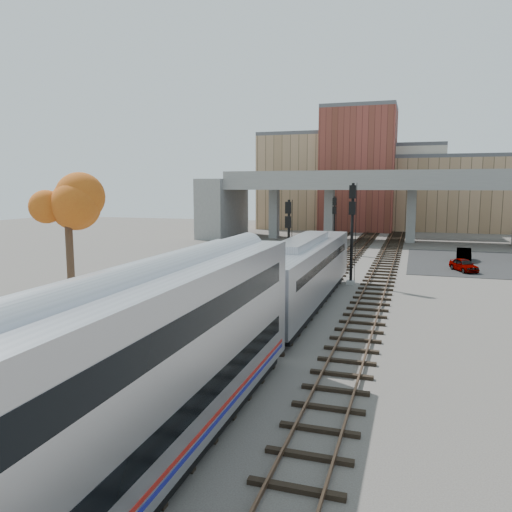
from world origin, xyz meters
The scene contains 16 objects.
ground centered at (0.00, 0.00, 0.00)m, with size 160.00×160.00×0.00m, color #47423D.
platform centered at (-7.25, 0.00, 0.17)m, with size 4.50×60.00×0.35m, color #9E9E99.
yellow_strip centered at (-5.35, 0.00, 0.35)m, with size 0.70×60.00×0.01m, color yellow.
tracks centered at (0.93, 12.50, 0.08)m, with size 10.70×95.00×0.25m.
overpass centered at (4.92, 45.00, 5.81)m, with size 54.00×12.00×9.50m.
buildings_far centered at (1.26, 66.57, 7.88)m, with size 43.00×21.00×20.60m.
parking_lot centered at (14.00, 28.00, 0.02)m, with size 14.00×18.00×0.04m, color black.
locomotive centered at (1.00, 5.05, 2.28)m, with size 3.02×19.05×4.10m.
coach centered at (1.00, -17.56, 2.80)m, with size 3.03×25.00×5.00m.
signal_mast_near centered at (-1.10, 9.91, 3.14)m, with size 0.60×0.64×6.53m.
signal_mast_mid centered at (3.00, 13.26, 3.96)m, with size 0.60×0.64×7.73m.
signal_mast_far centered at (-1.10, 31.03, 3.02)m, with size 0.60×0.64×6.36m.
station_sign centered at (-8.08, -4.28, 1.98)m, with size 0.90×0.08×2.27m.
tree centered at (-11.62, -0.62, 6.31)m, with size 3.60×3.60×8.50m.
car_a centered at (11.80, 22.11, 0.61)m, with size 1.35×3.36×1.14m, color #99999E.
car_b centered at (12.35, 28.82, 0.67)m, with size 1.34×3.83×1.26m, color #99999E.
Camera 1 is at (7.53, -24.79, 7.50)m, focal length 35.00 mm.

